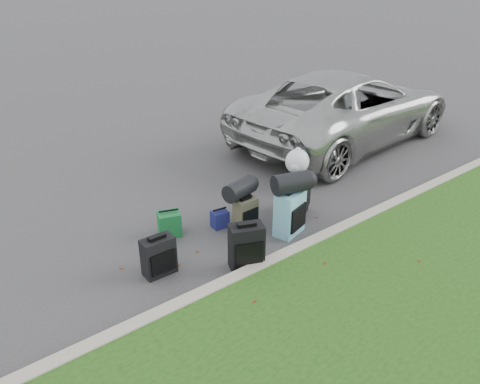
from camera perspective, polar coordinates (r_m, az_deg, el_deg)
ground at (r=7.30m, az=1.59°, el=-4.21°), size 120.00×120.00×0.00m
curb at (r=6.64m, az=7.11°, el=-7.09°), size 120.00×0.18×0.15m
suv at (r=10.84m, az=12.83°, el=10.11°), size 5.91×3.13×1.58m
suitcase_small_black at (r=6.22m, az=-9.89°, el=-7.71°), size 0.43×0.24×0.53m
suitcase_large_black_left at (r=6.21m, az=0.79°, el=-6.71°), size 0.51×0.42×0.64m
suitcase_olive at (r=7.16m, az=0.66°, el=-2.62°), size 0.36×0.23×0.49m
suitcase_teal at (r=7.00m, az=6.06°, el=-2.55°), size 0.54×0.41×0.68m
suitcase_large_black_right at (r=7.52m, az=6.94°, el=-0.17°), size 0.58×0.51×0.75m
tote_green at (r=7.08m, az=-8.60°, el=-3.85°), size 0.40×0.36×0.37m
tote_navy at (r=7.24m, az=-2.48°, el=-3.31°), size 0.27×0.22×0.26m
duffel_left at (r=7.04m, az=-0.03°, el=0.36°), size 0.57×0.39×0.28m
duffel_right at (r=6.78m, az=6.28°, el=1.11°), size 0.60×0.44×0.30m
trash_bag at (r=7.25m, az=6.99°, el=3.71°), size 0.38×0.38×0.38m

